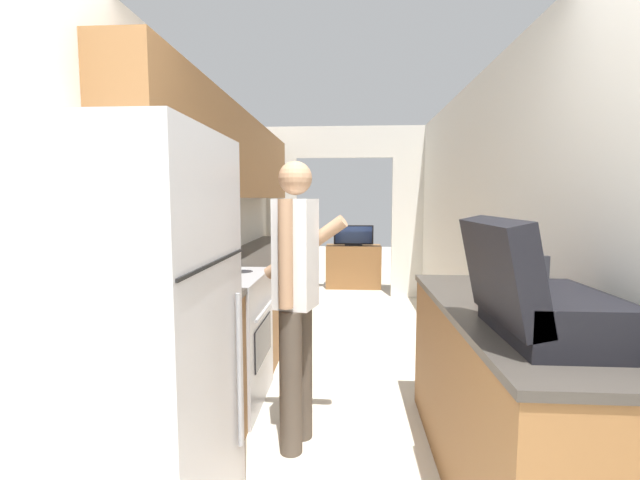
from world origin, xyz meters
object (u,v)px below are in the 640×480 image
at_px(person, 296,296).
at_px(tv_cabinet, 353,266).
at_px(book_stack, 507,302).
at_px(television, 354,236).
at_px(range_oven, 219,339).
at_px(refrigerator, 123,359).
at_px(suitcase, 534,299).

bearing_deg(person, tv_cabinet, 10.14).
distance_m(book_stack, television, 4.85).
bearing_deg(tv_cabinet, television, -90.00).
distance_m(book_stack, tv_cabinet, 4.93).
height_order(range_oven, person, person).
bearing_deg(range_oven, refrigerator, -87.61).
bearing_deg(refrigerator, book_stack, 20.14).
bearing_deg(television, refrigerator, -99.85).
relative_size(refrigerator, book_stack, 5.91).
bearing_deg(range_oven, book_stack, -24.79).
height_order(refrigerator, television, refrigerator).
height_order(person, tv_cabinet, person).
bearing_deg(refrigerator, suitcase, 5.57).
xyz_separation_m(suitcase, tv_cabinet, (-0.63, 5.29, -0.72)).
bearing_deg(range_oven, suitcase, -37.03).
distance_m(tv_cabinet, television, 0.51).
xyz_separation_m(suitcase, book_stack, (0.06, 0.45, -0.12)).
bearing_deg(person, television, 10.10).
distance_m(range_oven, television, 4.16).
relative_size(refrigerator, tv_cabinet, 1.92).
distance_m(refrigerator, tv_cabinet, 5.55).
relative_size(range_oven, book_stack, 3.68).
height_order(refrigerator, tv_cabinet, refrigerator).
height_order(range_oven, television, range_oven).
relative_size(range_oven, person, 0.64).
relative_size(refrigerator, person, 1.02).
bearing_deg(tv_cabinet, suitcase, -83.22).
xyz_separation_m(refrigerator, book_stack, (1.63, 0.60, 0.10)).
relative_size(suitcase, book_stack, 2.10).
bearing_deg(suitcase, tv_cabinet, 96.78).
distance_m(refrigerator, television, 5.48).
bearing_deg(refrigerator, range_oven, 92.39).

